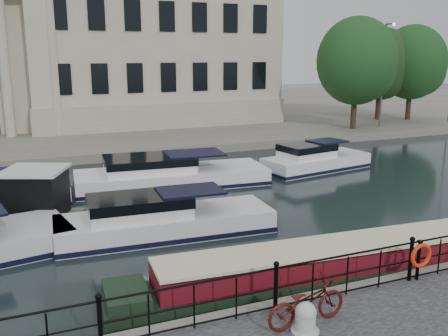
# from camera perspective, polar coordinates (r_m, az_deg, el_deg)

# --- Properties ---
(ground_plane) EXTENTS (160.00, 160.00, 0.00)m
(ground_plane) POSITION_cam_1_polar(r_m,az_deg,el_deg) (14.18, 1.33, -13.80)
(ground_plane) COLOR black
(ground_plane) RESTS_ON ground
(far_bank) EXTENTS (120.00, 42.00, 0.55)m
(far_bank) POSITION_cam_1_polar(r_m,az_deg,el_deg) (51.16, -17.00, 5.60)
(far_bank) COLOR #6B665B
(far_bank) RESTS_ON ground_plane
(railing) EXTENTS (24.14, 0.14, 1.22)m
(railing) POSITION_cam_1_polar(r_m,az_deg,el_deg) (11.85, 5.95, -13.07)
(railing) COLOR black
(railing) RESTS_ON near_quay
(civic_building) EXTENTS (53.55, 31.84, 16.85)m
(civic_building) POSITION_cam_1_polar(r_m,az_deg,el_deg) (46.43, -18.22, 13.20)
(civic_building) COLOR #ADA38C
(civic_building) RESTS_ON far_bank
(lamp_posts) EXTENTS (8.24, 1.55, 8.07)m
(lamp_posts) POSITION_cam_1_polar(r_m,az_deg,el_deg) (44.90, 21.49, 10.12)
(lamp_posts) COLOR #59595B
(lamp_posts) RESTS_ON far_bank
(bicycle) EXTENTS (2.03, 0.83, 1.04)m
(bicycle) POSITION_cam_1_polar(r_m,az_deg,el_deg) (11.45, 9.42, -14.91)
(bicycle) COLOR #47110C
(bicycle) RESTS_ON near_quay
(mooring_bollard) EXTENTS (0.61, 0.61, 0.69)m
(mooring_bollard) POSITION_cam_1_polar(r_m,az_deg,el_deg) (11.26, 9.31, -16.57)
(mooring_bollard) COLOR #B6B6B1
(mooring_bollard) RESTS_ON near_quay
(life_ring_post) EXTENTS (0.67, 0.19, 1.10)m
(life_ring_post) POSITION_cam_1_polar(r_m,az_deg,el_deg) (14.15, 21.56, -9.34)
(life_ring_post) COLOR black
(life_ring_post) RESTS_ON near_quay
(narrowboat) EXTENTS (13.16, 2.70, 1.49)m
(narrowboat) POSITION_cam_1_polar(r_m,az_deg,el_deg) (14.79, 12.78, -11.39)
(narrowboat) COLOR black
(narrowboat) RESTS_ON ground_plane
(harbour_hut) EXTENTS (3.73, 3.47, 2.18)m
(harbour_hut) POSITION_cam_1_polar(r_m,az_deg,el_deg) (20.48, -20.64, -3.25)
(harbour_hut) COLOR #6B665B
(harbour_hut) RESTS_ON ground_plane
(cabin_cruisers) EXTENTS (26.01, 10.45, 1.99)m
(cabin_cruisers) POSITION_cam_1_polar(r_m,az_deg,el_deg) (21.39, -11.61, -3.62)
(cabin_cruisers) COLOR silver
(cabin_cruisers) RESTS_ON ground_plane
(trees) EXTENTS (13.88, 9.56, 8.61)m
(trees) POSITION_cam_1_polar(r_m,az_deg,el_deg) (44.63, 17.99, 11.14)
(trees) COLOR black
(trees) RESTS_ON far_bank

